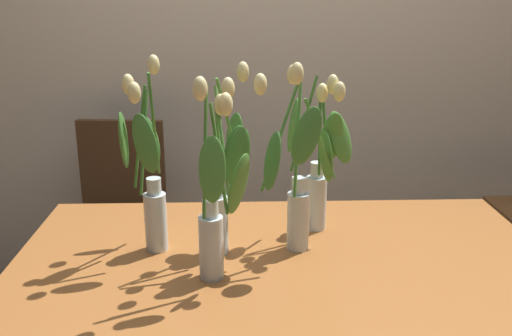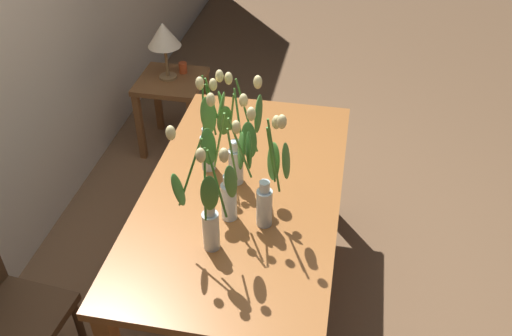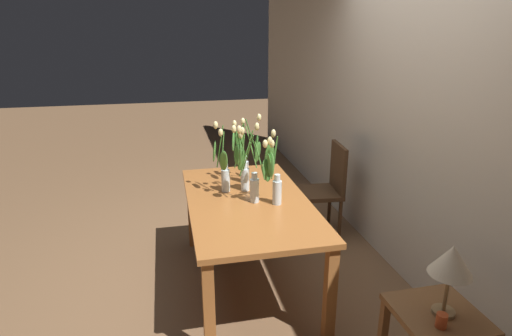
# 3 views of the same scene
# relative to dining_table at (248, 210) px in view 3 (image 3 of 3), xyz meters

# --- Properties ---
(ground_plane) EXTENTS (18.00, 18.00, 0.00)m
(ground_plane) POSITION_rel_dining_table_xyz_m (0.00, 0.00, -0.65)
(ground_plane) COLOR brown
(room_wall_rear) EXTENTS (9.00, 0.10, 2.70)m
(room_wall_rear) POSITION_rel_dining_table_xyz_m (0.00, 1.32, 0.70)
(room_wall_rear) COLOR beige
(room_wall_rear) RESTS_ON ground
(dining_table) EXTENTS (1.60, 0.90, 0.74)m
(dining_table) POSITION_rel_dining_table_xyz_m (0.00, 0.00, 0.00)
(dining_table) COLOR #A3602D
(dining_table) RESTS_ON ground
(tulip_vase_0) EXTENTS (0.23, 0.13, 0.55)m
(tulip_vase_0) POSITION_rel_dining_table_xyz_m (0.12, 0.17, 0.30)
(tulip_vase_0) COLOR silver
(tulip_vase_0) RESTS_ON dining_table
(tulip_vase_1) EXTENTS (0.15, 0.24, 0.57)m
(tulip_vase_1) POSITION_rel_dining_table_xyz_m (-0.17, 0.01, 0.30)
(tulip_vase_1) COLOR silver
(tulip_vase_1) RESTS_ON dining_table
(tulip_vase_2) EXTENTS (0.14, 0.26, 0.58)m
(tulip_vase_2) POSITION_rel_dining_table_xyz_m (-0.40, 0.05, 0.31)
(tulip_vase_2) COLOR silver
(tulip_vase_2) RESTS_ON dining_table
(tulip_vase_3) EXTENTS (0.27, 0.24, 0.58)m
(tulip_vase_3) POSITION_rel_dining_table_xyz_m (0.05, 0.02, 0.30)
(tulip_vase_3) COLOR silver
(tulip_vase_3) RESTS_ON dining_table
(tulip_vase_4) EXTENTS (0.16, 0.14, 0.57)m
(tulip_vase_4) POSITION_rel_dining_table_xyz_m (-0.19, -0.15, 0.27)
(tulip_vase_4) COLOR silver
(tulip_vase_4) RESTS_ON dining_table
(dining_chair) EXTENTS (0.43, 0.43, 0.93)m
(dining_chair) POSITION_rel_dining_table_xyz_m (-0.68, 0.92, -0.12)
(dining_chair) COLOR #4C331E
(dining_chair) RESTS_ON ground
(side_table) EXTENTS (0.44, 0.44, 0.55)m
(side_table) POSITION_rel_dining_table_xyz_m (1.27, 0.77, -0.22)
(side_table) COLOR brown
(side_table) RESTS_ON ground
(table_lamp) EXTENTS (0.22, 0.22, 0.40)m
(table_lamp) POSITION_rel_dining_table_xyz_m (1.28, 0.79, 0.21)
(table_lamp) COLOR olive
(table_lamp) RESTS_ON side_table
(pillar_candle) EXTENTS (0.06, 0.06, 0.07)m
(pillar_candle) POSITION_rel_dining_table_xyz_m (1.38, 0.71, -0.06)
(pillar_candle) COLOR #CC4C23
(pillar_candle) RESTS_ON side_table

